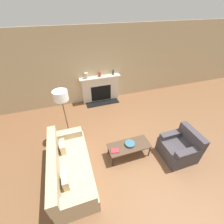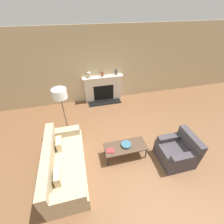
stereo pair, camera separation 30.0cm
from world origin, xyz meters
TOP-DOWN VIEW (x-y plane):
  - ground_plane at (0.00, 0.00)m, footprint 18.00×18.00m
  - wall_back at (0.00, 3.20)m, footprint 18.00×0.06m
  - fireplace at (0.14, 3.05)m, footprint 1.65×0.59m
  - couch at (-1.48, -0.15)m, footprint 0.90×2.05m
  - armchair_near at (1.44, -0.46)m, footprint 0.83×0.84m
  - coffee_table at (0.13, -0.02)m, footprint 1.14×0.49m
  - bowl at (0.16, -0.00)m, footprint 0.27×0.27m
  - book at (-0.30, -0.07)m, footprint 0.24×0.20m
  - floor_lamp at (-1.37, 1.15)m, footprint 0.39×0.39m
  - mantel_vase_left at (-0.40, 3.07)m, footprint 0.15×0.15m
  - mantel_vase_center_left at (0.14, 3.07)m, footprint 0.10×0.10m
  - mantel_vase_center_right at (0.70, 3.07)m, footprint 0.07×0.07m

SIDE VIEW (x-z plane):
  - ground_plane at x=0.00m, z-range 0.00..0.00m
  - armchair_near at x=1.44m, z-range -0.10..0.73m
  - couch at x=-1.48m, z-range -0.11..0.74m
  - coffee_table at x=0.13m, z-range 0.16..0.55m
  - book at x=-0.30m, z-range 0.39..0.41m
  - bowl at x=0.16m, z-range 0.39..0.46m
  - fireplace at x=0.14m, z-range -0.01..1.07m
  - mantel_vase_center_left at x=0.14m, z-range 1.09..1.27m
  - mantel_vase_left at x=-0.40m, z-range 1.09..1.30m
  - mantel_vase_center_right at x=0.70m, z-range 1.09..1.30m
  - floor_lamp at x=-1.37m, z-range 0.54..2.23m
  - wall_back at x=0.00m, z-range 0.00..2.90m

